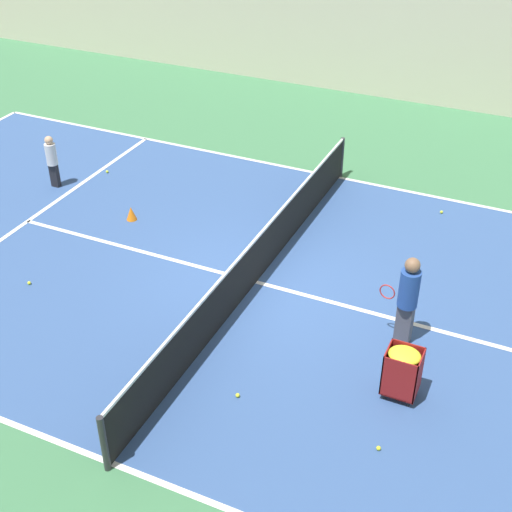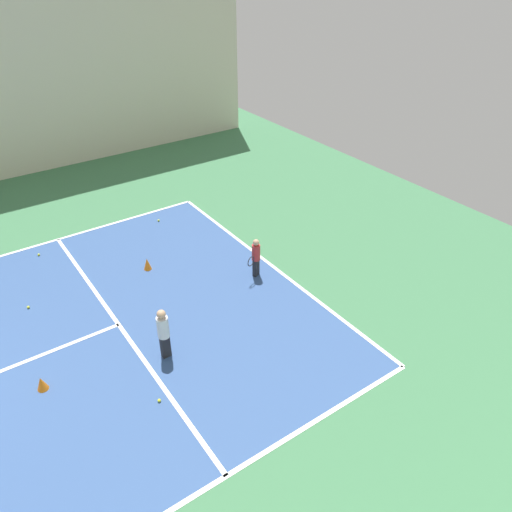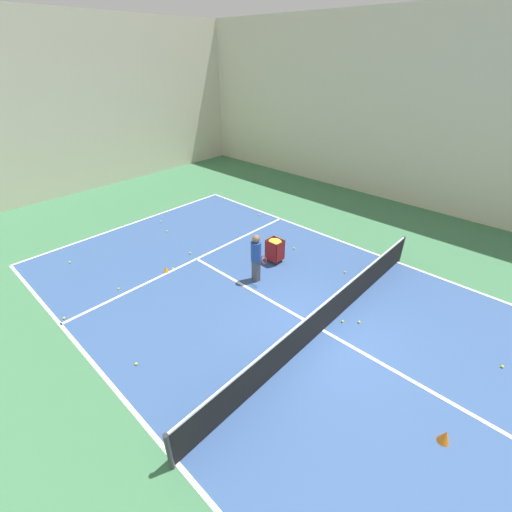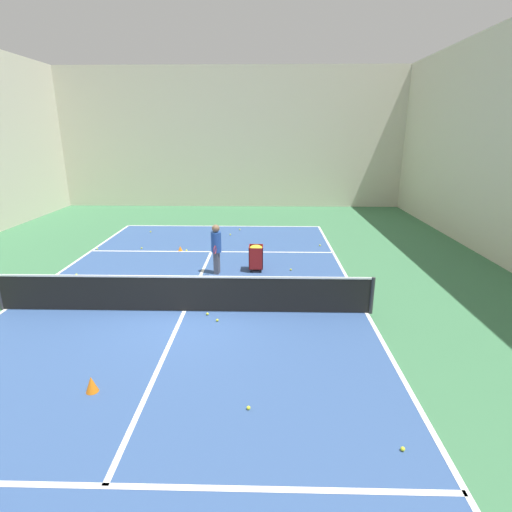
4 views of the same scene
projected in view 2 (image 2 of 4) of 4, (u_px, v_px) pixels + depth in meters
The scene contains 10 objects.
line_baseline_near at pixel (270, 265), 14.26m from camera, with size 9.81×0.10×0.00m, color white.
line_service_near at pixel (119, 325), 12.06m from camera, with size 9.81×0.10×0.00m, color white.
player_near_baseline at pixel (256, 255), 13.46m from camera, with size 0.34×0.55×1.14m.
child_midcourt at pixel (163, 331), 10.77m from camera, with size 0.26×0.26×1.30m.
training_cone_0 at pixel (42, 383), 10.27m from camera, with size 0.23×0.23×0.31m, color orange.
training_cone_2 at pixel (147, 264), 13.98m from camera, with size 0.22×0.22×0.35m, color orange.
tennis_ball_4 at pixel (39, 255), 14.64m from camera, with size 0.07×0.07×0.07m, color yellow.
tennis_ball_9 at pixel (159, 400), 10.05m from camera, with size 0.07×0.07×0.07m, color yellow.
tennis_ball_14 at pixel (159, 220), 16.40m from camera, with size 0.07×0.07×0.07m, color yellow.
tennis_ball_15 at pixel (28, 307), 12.57m from camera, with size 0.07×0.07×0.07m, color yellow.
Camera 2 is at (-9.48, -3.01, 7.93)m, focal length 35.00 mm.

